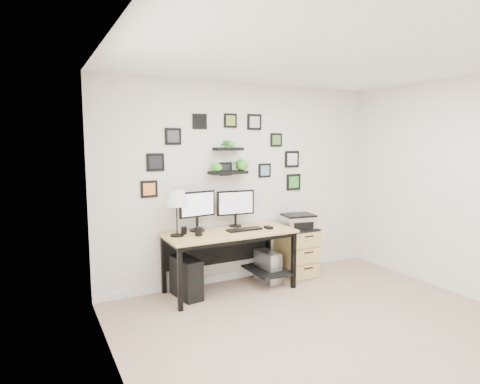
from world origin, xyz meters
TOP-DOWN VIEW (x-y plane):
  - room at (0.00, 1.98)m, footprint 4.00×4.00m
  - desk at (-0.38, 1.67)m, footprint 1.60×0.70m
  - monitor_left at (-0.76, 1.83)m, footprint 0.48×0.21m
  - monitor_right at (-0.23, 1.84)m, footprint 0.51×0.18m
  - keyboard at (-0.23, 1.60)m, footprint 0.45×0.15m
  - mouse at (0.08, 1.54)m, footprint 0.07×0.11m
  - table_lamp at (-1.07, 1.70)m, footprint 0.26×0.26m
  - mug at (-0.84, 1.59)m, footprint 0.09×0.09m
  - pen_cup at (-0.96, 1.75)m, footprint 0.07×0.07m
  - pc_tower_black at (-0.97, 1.67)m, footprint 0.28×0.50m
  - pc_tower_grey at (0.16, 1.68)m, footprint 0.19×0.42m
  - file_cabinet at (0.67, 1.72)m, footprint 0.43×0.53m
  - printer at (0.67, 1.71)m, footprint 0.46×0.39m
  - wall_decor at (-0.25, 1.93)m, footprint 2.30×0.18m

SIDE VIEW (x-z plane):
  - room at x=0.00m, z-range -1.95..2.05m
  - pc_tower_grey at x=0.16m, z-range 0.00..0.41m
  - pc_tower_black at x=-0.97m, z-range 0.00..0.47m
  - file_cabinet at x=0.67m, z-range 0.00..0.67m
  - desk at x=-0.38m, z-range 0.25..1.00m
  - keyboard at x=-0.23m, z-range 0.75..0.77m
  - printer at x=0.67m, z-range 0.67..0.86m
  - mouse at x=0.08m, z-range 0.75..0.78m
  - pen_cup at x=-0.96m, z-range 0.75..0.84m
  - mug at x=-0.84m, z-range 0.75..0.85m
  - monitor_right at x=-0.23m, z-range 0.79..1.27m
  - monitor_left at x=-0.76m, z-range 0.79..1.28m
  - table_lamp at x=-1.07m, z-range 0.91..1.45m
  - wall_decor at x=-0.25m, z-range 1.13..2.18m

